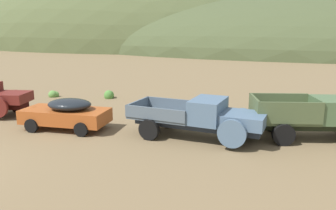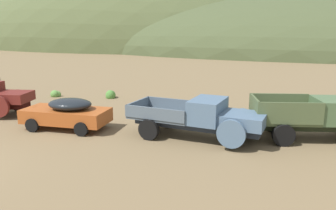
% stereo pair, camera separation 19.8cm
% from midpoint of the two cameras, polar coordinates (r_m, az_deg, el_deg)
% --- Properties ---
extents(hill_far_left, '(107.34, 61.96, 45.00)m').
position_cam_midpoint_polar(hill_far_left, '(98.26, -5.16, 10.03)').
color(hill_far_left, '#4C5633').
rests_on(hill_far_left, ground).
extents(hill_center, '(119.15, 68.50, 26.83)m').
position_cam_midpoint_polar(hill_center, '(87.33, 22.81, 8.72)').
color(hill_center, '#424C2D').
rests_on(hill_center, ground).
extents(car_oxide_orange, '(4.63, 2.30, 1.57)m').
position_cam_midpoint_polar(car_oxide_orange, '(17.43, -17.19, -1.27)').
color(car_oxide_orange, '#A34C1E').
rests_on(car_oxide_orange, ground).
extents(truck_chalk_blue, '(6.35, 2.90, 1.89)m').
position_cam_midpoint_polar(truck_chalk_blue, '(15.07, 6.81, -2.20)').
color(truck_chalk_blue, '#262D39').
rests_on(truck_chalk_blue, ground).
extents(truck_weathered_green, '(6.06, 3.46, 1.91)m').
position_cam_midpoint_polar(truck_weathered_green, '(16.61, 25.79, -2.00)').
color(truck_weathered_green, '#232B1B').
rests_on(truck_weathered_green, ground).
extents(bush_lone_scrub, '(0.79, 0.88, 0.77)m').
position_cam_midpoint_polar(bush_lone_scrub, '(24.56, -9.62, 1.68)').
color(bush_lone_scrub, '#4C8438').
rests_on(bush_lone_scrub, ground).
extents(bush_front_left, '(0.73, 0.73, 0.63)m').
position_cam_midpoint_polar(bush_front_left, '(26.08, -18.52, 1.73)').
color(bush_front_left, '#5B8E42').
rests_on(bush_front_left, ground).
extents(bush_front_right, '(1.19, 0.96, 1.05)m').
position_cam_midpoint_polar(bush_front_right, '(19.15, 18.28, -1.74)').
color(bush_front_right, '#4C8438').
rests_on(bush_front_right, ground).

